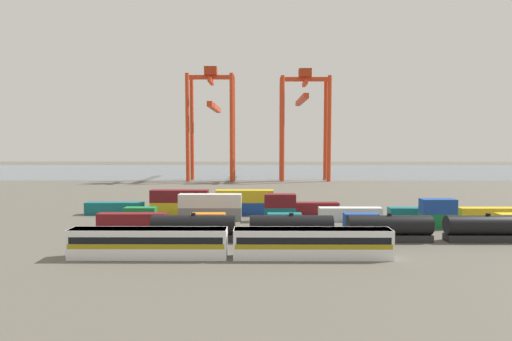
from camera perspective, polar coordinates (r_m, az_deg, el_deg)
name	(u,v)px	position (r m, az deg, el deg)	size (l,w,h in m)	color
ground_plane	(291,199)	(115.59, 4.65, -3.76)	(420.00, 420.00, 0.00)	#5B564C
harbour_water	(275,171)	(223.13, 2.57, -0.06)	(400.00, 110.00, 0.01)	slate
passenger_train	(230,242)	(57.51, -3.42, -9.43)	(42.36, 3.14, 3.90)	silver
freight_tank_row	(340,228)	(67.97, 11.11, -7.48)	(58.09, 2.92, 4.38)	#232326
shipping_container_0	(132,220)	(80.20, -16.11, -6.38)	(12.10, 2.44, 2.60)	maroon
shipping_container_1	(208,220)	(77.48, -6.36, -6.60)	(6.04, 2.44, 2.60)	orange
shipping_container_2	(284,221)	(77.09, 3.80, -6.64)	(6.04, 2.44, 2.60)	#146066
shipping_container_3	(361,221)	(79.08, 13.74, -6.48)	(6.04, 2.44, 2.60)	#1C4299
shipping_container_4	(438,221)	(83.27, 22.93, -6.15)	(6.04, 2.44, 2.60)	#197538
shipping_container_5	(438,206)	(82.87, 22.98, -4.38)	(6.04, 2.44, 2.60)	#1C4299
shipping_container_8	(140,214)	(86.80, -15.07, -5.58)	(6.04, 2.44, 2.60)	#197538
shipping_container_9	(210,214)	(84.24, -6.10, -5.75)	(12.10, 2.44, 2.60)	slate
shipping_container_10	(210,201)	(83.84, -6.11, -4.00)	(12.10, 2.44, 2.60)	silver
shipping_container_11	(280,214)	(83.81, 3.20, -5.79)	(6.04, 2.44, 2.60)	#146066
shipping_container_12	(280,201)	(83.42, 3.21, -4.02)	(6.04, 2.44, 2.60)	maroon
shipping_container_13	(350,214)	(85.57, 12.36, -5.67)	(12.10, 2.44, 2.60)	silver
shipping_container_14	(420,214)	(89.36, 20.93, -5.43)	(12.10, 2.44, 2.60)	#146066
shipping_container_15	(490,214)	(94.96, 28.64, -5.11)	(12.10, 2.44, 2.60)	gold
shipping_container_18	(115,208)	(95.41, -18.22, -4.79)	(12.10, 2.44, 2.60)	#146066
shipping_container_19	(180,208)	(91.99, -10.09, -4.97)	(12.10, 2.44, 2.60)	gold
shipping_container_20	(179,196)	(91.63, -10.11, -3.37)	(12.10, 2.44, 2.60)	maroon
shipping_container_21	(245,208)	(90.53, -1.52, -5.06)	(12.10, 2.44, 2.60)	#1C4299
shipping_container_22	(245,196)	(90.16, -1.53, -3.42)	(12.10, 2.44, 2.60)	gold
shipping_container_23	(310,209)	(91.11, 7.13, -5.03)	(12.10, 2.44, 2.60)	maroon
gantry_crane_west	(212,113)	(173.57, -5.86, 7.57)	(18.37, 38.96, 44.24)	red
gantry_crane_central	(304,112)	(173.28, 6.38, 7.68)	(19.40, 36.61, 43.44)	red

